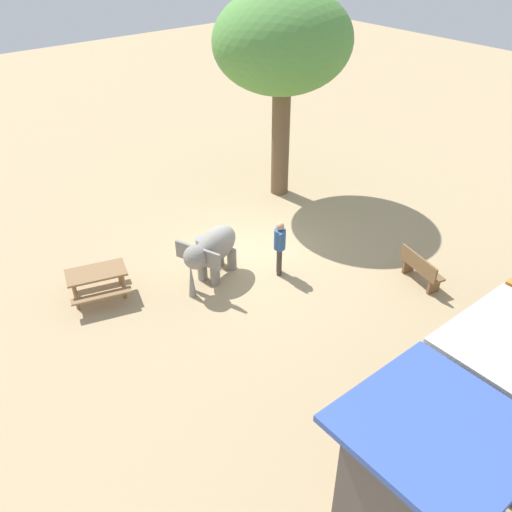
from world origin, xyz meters
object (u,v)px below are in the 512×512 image
at_px(shade_tree_main, 283,43).
at_px(wooden_bench, 420,268).
at_px(feed_bucket, 202,243).
at_px(market_stall_blue, 422,484).
at_px(elephant, 212,250).
at_px(market_stall_white, 511,403).
at_px(person_handler, 280,244).
at_px(picnic_table_near, 97,278).

height_order(shade_tree_main, wooden_bench, shade_tree_main).
distance_m(wooden_bench, feed_bucket, 6.30).
xyz_separation_m(wooden_bench, market_stall_blue, (5.74, 4.18, 0.67)).
distance_m(elephant, market_stall_white, 7.96).
distance_m(person_handler, market_stall_blue, 7.56).
xyz_separation_m(elephant, picnic_table_near, (2.80, -1.19, -0.32)).
relative_size(market_stall_white, feed_bucket, 7.00).
bearing_deg(market_stall_blue, market_stall_white, 180.00).
height_order(shade_tree_main, feed_bucket, shade_tree_main).
relative_size(market_stall_blue, feed_bucket, 7.00).
bearing_deg(feed_bucket, wooden_bench, 124.86).
height_order(picnic_table_near, feed_bucket, picnic_table_near).
height_order(wooden_bench, picnic_table_near, wooden_bench).
relative_size(picnic_table_near, market_stall_blue, 0.74).
bearing_deg(person_handler, feed_bucket, -30.79).
bearing_deg(shade_tree_main, person_handler, 48.85).
distance_m(wooden_bench, market_stall_white, 5.27).
bearing_deg(wooden_bench, market_stall_white, -22.61).
bearing_deg(shade_tree_main, wooden_bench, 84.21).
bearing_deg(elephant, feed_bucket, -132.83).
distance_m(shade_tree_main, market_stall_blue, 13.06).
bearing_deg(picnic_table_near, market_stall_blue, 114.58).
relative_size(picnic_table_near, feed_bucket, 5.17).
distance_m(wooden_bench, picnic_table_near, 8.54).
relative_size(shade_tree_main, market_stall_blue, 2.67).
xyz_separation_m(shade_tree_main, wooden_bench, (0.66, 6.52, -4.57)).
height_order(picnic_table_near, market_stall_blue, market_stall_blue).
bearing_deg(shade_tree_main, feed_bucket, 17.63).
height_order(market_stall_white, feed_bucket, market_stall_white).
bearing_deg(market_stall_blue, picnic_table_near, -82.09).
relative_size(elephant, market_stall_white, 0.81).
xyz_separation_m(shade_tree_main, picnic_table_near, (7.66, 1.62, -4.46)).
bearing_deg(shade_tree_main, market_stall_white, 70.44).
bearing_deg(picnic_table_near, wooden_bench, 161.74).
bearing_deg(market_stall_white, feed_bucket, -87.21).
distance_m(elephant, feed_bucket, 1.75).
bearing_deg(elephant, picnic_table_near, -43.31).
xyz_separation_m(elephant, market_stall_blue, (1.54, 7.89, 0.23)).
bearing_deg(wooden_bench, person_handler, -121.36).
height_order(person_handler, market_stall_white, market_stall_white).
xyz_separation_m(person_handler, shade_tree_main, (-3.32, -3.80, 4.10)).
distance_m(elephant, market_stall_blue, 8.04).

